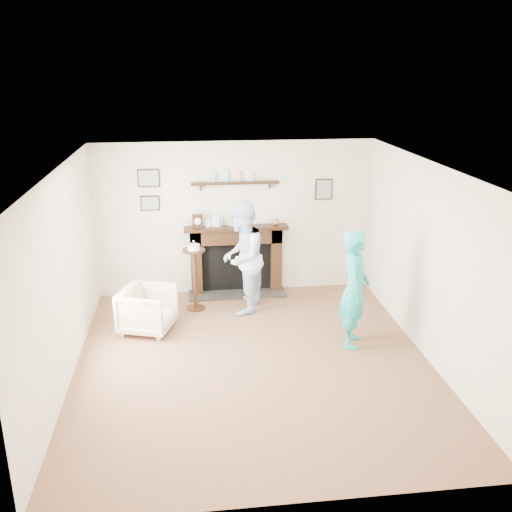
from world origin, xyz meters
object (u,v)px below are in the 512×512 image
at_px(pedestal_table, 194,267).
at_px(armchair, 149,330).
at_px(man, 242,310).
at_px(woman, 351,344).

bearing_deg(pedestal_table, armchair, -135.00).
height_order(man, pedestal_table, pedestal_table).
bearing_deg(armchair, pedestal_table, -26.54).
distance_m(armchair, pedestal_table, 1.19).
bearing_deg(armchair, man, -51.04).
relative_size(armchair, woman, 0.44).
xyz_separation_m(armchair, pedestal_table, (0.69, 0.69, 0.69)).
bearing_deg(pedestal_table, woman, -34.70).
relative_size(armchair, pedestal_table, 0.64).
distance_m(armchair, woman, 2.88).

